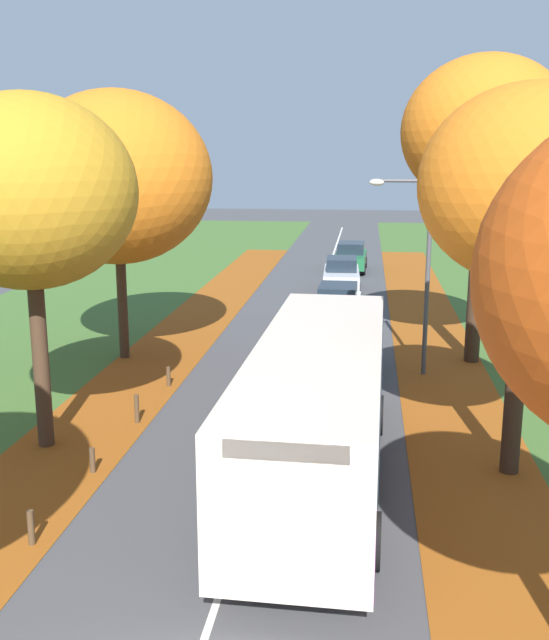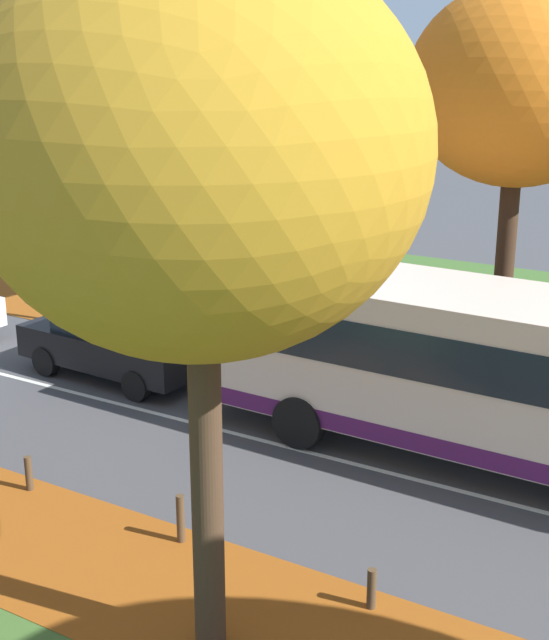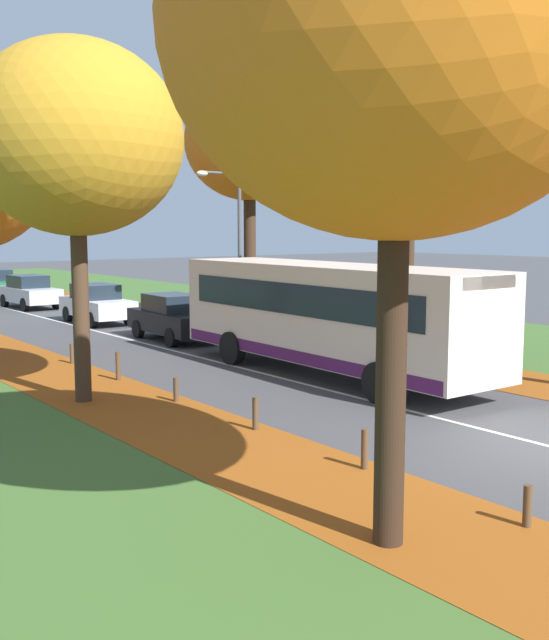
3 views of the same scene
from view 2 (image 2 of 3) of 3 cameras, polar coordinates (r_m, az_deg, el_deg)
The scene contains 11 objects.
grass_verge_right at distance 28.21m, azimuth -6.31°, elevation 3.06°, with size 12.00×90.00×0.01m, color #3D6028.
leaf_litter_right at distance 21.31m, azimuth -0.73°, elevation -1.56°, with size 2.80×60.00×0.00m, color #8C4714.
tree_left_near at distance 9.14m, azimuth -4.89°, elevation 10.69°, with size 4.75×4.75×8.03m.
tree_right_near at distance 18.66m, azimuth 15.36°, elevation 14.19°, with size 4.42×4.42×8.11m.
tree_right_mid at distance 22.90m, azimuth -6.75°, elevation 18.16°, with size 5.15×5.15×9.65m.
bollard_fourth at distance 11.88m, azimuth 6.23°, elevation -16.75°, with size 0.12×0.12×0.57m, color #4C3823.
bollard_fifth at distance 13.18m, azimuth -6.03°, elevation -12.54°, with size 0.12×0.12×0.75m, color #4C3823.
bollard_sixth at distance 15.04m, azimuth -15.45°, elevation -9.45°, with size 0.12×0.12×0.59m, color #4C3823.
streetlamp_right at distance 20.55m, azimuth -6.05°, elevation 8.35°, with size 1.89×0.28×6.00m.
bus at distance 15.38m, azimuth 13.21°, elevation -2.96°, with size 2.85×10.46×2.98m.
car_black_lead at distance 19.41m, azimuth -10.31°, elevation -1.28°, with size 1.94×4.28×1.62m.
Camera 2 is at (-12.61, 3.50, 6.93)m, focal length 50.00 mm.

